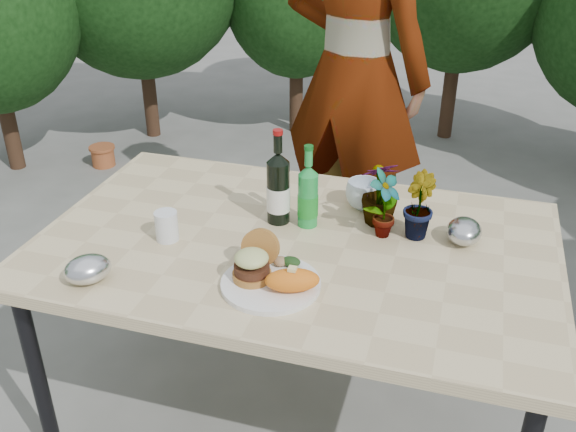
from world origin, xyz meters
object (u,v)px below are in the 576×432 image
(patio_table, at_px, (295,256))
(person, at_px, (354,74))
(wine_bottle, at_px, (278,189))
(dinner_plate, at_px, (271,284))

(patio_table, height_order, person, person)
(patio_table, relative_size, person, 0.82)
(wine_bottle, height_order, person, person)
(person, bearing_deg, dinner_plate, 110.45)
(patio_table, bearing_deg, dinner_plate, -89.36)
(patio_table, height_order, wine_bottle, wine_bottle)
(dinner_plate, height_order, wine_bottle, wine_bottle)
(dinner_plate, bearing_deg, patio_table, 90.64)
(dinner_plate, xyz_separation_m, wine_bottle, (-0.09, 0.36, 0.11))
(person, bearing_deg, patio_table, 110.80)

